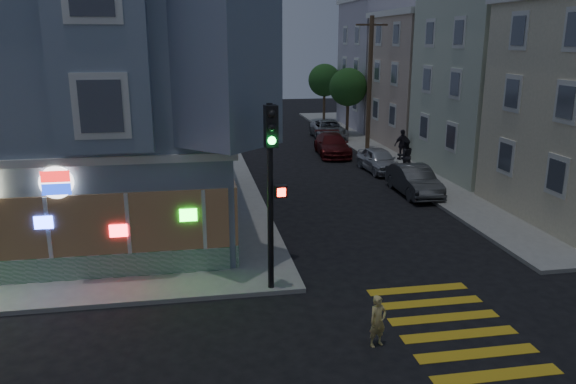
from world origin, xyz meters
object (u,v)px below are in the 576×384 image
object	(u,v)px
parked_car_a	(379,160)
street_tree_far	(324,80)
pedestrian_a	(405,156)
parked_car_b	(414,180)
parked_car_d	(329,130)
parked_car_c	(332,145)
traffic_signal	(271,167)
running_child	(378,321)
utility_pole	(370,82)
fire_hydrant	(395,166)
pedestrian_b	(402,145)
street_tree_near	(348,87)

from	to	relation	value
parked_car_a	street_tree_far	bearing A→B (deg)	82.45
pedestrian_a	parked_car_b	world-z (taller)	pedestrian_a
parked_car_d	street_tree_far	bearing A→B (deg)	81.89
parked_car_d	parked_car_b	bearing A→B (deg)	-86.19
parked_car_a	parked_car_c	size ratio (longest dim) A/B	0.83
pedestrian_a	traffic_signal	distance (m)	17.57
pedestrian_a	traffic_signal	bearing A→B (deg)	61.21
parked_car_a	traffic_signal	size ratio (longest dim) A/B	0.73
parked_car_b	running_child	bearing A→B (deg)	-115.17
parked_car_b	parked_car_c	size ratio (longest dim) A/B	0.90
street_tree_far	running_child	bearing A→B (deg)	-101.55
traffic_signal	utility_pole	bearing A→B (deg)	59.53
pedestrian_a	parked_car_a	world-z (taller)	pedestrian_a
street_tree_far	fire_hydrant	world-z (taller)	street_tree_far
pedestrian_b	parked_car_d	world-z (taller)	pedestrian_b
running_child	parked_car_d	bearing A→B (deg)	59.55
running_child	pedestrian_b	xyz separation A→B (m)	(8.84, 21.23, 0.43)
running_child	pedestrian_b	world-z (taller)	pedestrian_b
street_tree_near	fire_hydrant	size ratio (longest dim) A/B	7.15
pedestrian_b	traffic_signal	size ratio (longest dim) A/B	0.34
utility_pole	parked_car_c	world-z (taller)	utility_pole
street_tree_near	parked_car_a	distance (m)	13.01
parked_car_a	parked_car_c	xyz separation A→B (m)	(-1.51, 5.20, 0.02)
parked_car_c	traffic_signal	bearing A→B (deg)	-104.68
street_tree_far	fire_hydrant	size ratio (longest dim) A/B	7.15
running_child	parked_car_d	xyz separation A→B (m)	(6.31, 30.53, 0.04)
parked_car_a	fire_hydrant	distance (m)	1.17
pedestrian_b	traffic_signal	bearing A→B (deg)	49.51
pedestrian_b	parked_car_c	xyz separation A→B (m)	(-3.90, 2.79, -0.40)
pedestrian_b	traffic_signal	world-z (taller)	traffic_signal
street_tree_far	parked_car_a	xyz separation A→B (m)	(-1.58, -20.50, -3.23)
parked_car_c	fire_hydrant	world-z (taller)	parked_car_c
street_tree_far	pedestrian_b	world-z (taller)	street_tree_far
pedestrian_b	parked_car_a	size ratio (longest dim) A/B	0.47
utility_pole	street_tree_near	xyz separation A→B (m)	(0.20, 6.00, -0.86)
pedestrian_b	parked_car_c	size ratio (longest dim) A/B	0.39
parked_car_a	parked_car_b	bearing A→B (deg)	-92.22
street_tree_far	traffic_signal	size ratio (longest dim) A/B	0.93
pedestrian_a	traffic_signal	world-z (taller)	traffic_signal
pedestrian_b	street_tree_far	bearing A→B (deg)	-96.09
pedestrian_a	parked_car_a	bearing A→B (deg)	-36.20
fire_hydrant	pedestrian_b	bearing A→B (deg)	63.02
street_tree_far	parked_car_b	size ratio (longest dim) A/B	1.19
utility_pole	parked_car_a	bearing A→B (deg)	-102.00
utility_pole	fire_hydrant	world-z (taller)	utility_pole
pedestrian_a	parked_car_a	xyz separation A→B (m)	(-1.20, 1.08, -0.42)
pedestrian_b	parked_car_b	size ratio (longest dim) A/B	0.43
parked_car_c	parked_car_d	xyz separation A→B (m)	(1.37, 6.52, 0.00)
parked_car_a	fire_hydrant	bearing A→B (deg)	-56.84
parked_car_b	fire_hydrant	bearing A→B (deg)	82.47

